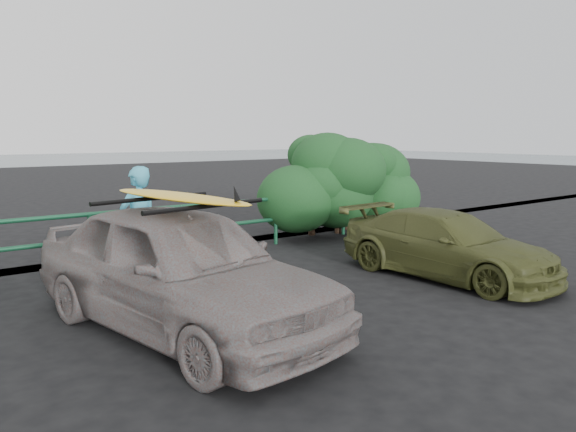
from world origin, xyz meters
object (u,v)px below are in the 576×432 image
at_px(olive_vehicle, 447,245).
at_px(man, 139,225).
at_px(guardrail, 145,235).
at_px(surfboard, 178,197).
at_px(sedan, 180,268).

height_order(olive_vehicle, man, man).
relative_size(olive_vehicle, man, 2.02).
bearing_deg(guardrail, olive_vehicle, -48.16).
relative_size(man, surfboard, 0.74).
height_order(guardrail, sedan, sedan).
relative_size(guardrail, olive_vehicle, 3.68).
bearing_deg(sedan, olive_vehicle, -12.70).
distance_m(olive_vehicle, surfboard, 4.87).
bearing_deg(man, guardrail, -132.04).
distance_m(guardrail, surfboard, 4.06).
relative_size(guardrail, man, 7.43).
relative_size(olive_vehicle, surfboard, 1.50).
xyz_separation_m(man, surfboard, (-0.50, -2.44, 0.71)).
bearing_deg(man, olive_vehicle, 131.10).
bearing_deg(guardrail, surfboard, -106.79).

